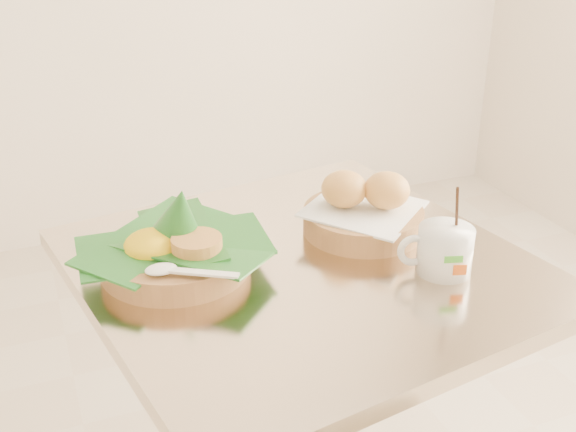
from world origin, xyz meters
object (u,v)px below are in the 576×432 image
object	(u,v)px
bread_basket	(364,211)
coffee_mug	(443,249)
cafe_table	(302,369)
rice_basket	(175,247)

from	to	relation	value
bread_basket	coffee_mug	world-z (taller)	coffee_mug
cafe_table	bread_basket	xyz separation A→B (m)	(0.15, 0.07, 0.26)
cafe_table	bread_basket	size ratio (longest dim) A/B	3.11
cafe_table	coffee_mug	world-z (taller)	coffee_mug
bread_basket	coffee_mug	size ratio (longest dim) A/B	1.68
cafe_table	bread_basket	bearing A→B (deg)	25.38
cafe_table	coffee_mug	size ratio (longest dim) A/B	5.22
cafe_table	coffee_mug	xyz separation A→B (m)	(0.20, -0.11, 0.26)
rice_basket	coffee_mug	bearing A→B (deg)	-22.61
cafe_table	bread_basket	world-z (taller)	bread_basket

